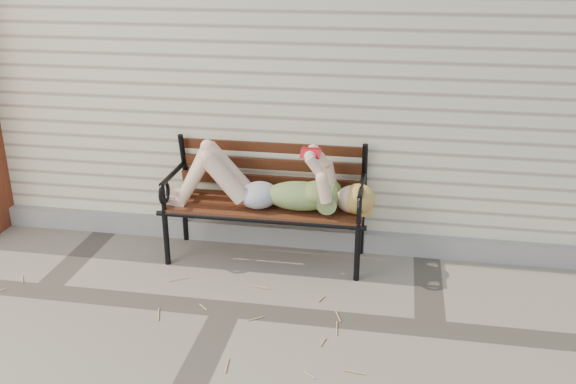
# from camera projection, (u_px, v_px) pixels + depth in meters

# --- Properties ---
(ground) EXTENTS (80.00, 80.00, 0.00)m
(ground) POSITION_uv_depth(u_px,v_px,m) (227.00, 309.00, 4.01)
(ground) COLOR gray
(ground) RESTS_ON ground
(house_wall) EXTENTS (8.00, 4.00, 3.00)m
(house_wall) POSITION_uv_depth(u_px,v_px,m) (302.00, 12.00, 6.21)
(house_wall) COLOR beige
(house_wall) RESTS_ON ground
(foundation_strip) EXTENTS (8.00, 0.10, 0.15)m
(foundation_strip) POSITION_uv_depth(u_px,v_px,m) (260.00, 233.00, 4.88)
(foundation_strip) COLOR #9A948B
(foundation_strip) RESTS_ON ground
(garden_bench) EXTENTS (1.52, 0.61, 0.99)m
(garden_bench) POSITION_uv_depth(u_px,v_px,m) (268.00, 183.00, 4.54)
(garden_bench) COLOR black
(garden_bench) RESTS_ON ground
(reading_woman) EXTENTS (1.44, 0.33, 0.45)m
(reading_woman) POSITION_uv_depth(u_px,v_px,m) (266.00, 184.00, 4.42)
(reading_woman) COLOR #0B354D
(reading_woman) RESTS_ON ground
(straw_scatter) EXTENTS (2.77, 1.71, 0.01)m
(straw_scatter) POSITION_uv_depth(u_px,v_px,m) (142.00, 340.00, 3.69)
(straw_scatter) COLOR tan
(straw_scatter) RESTS_ON ground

